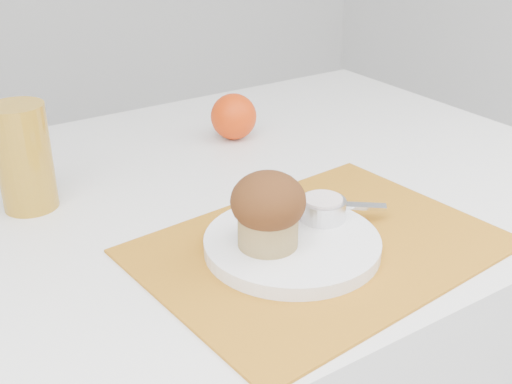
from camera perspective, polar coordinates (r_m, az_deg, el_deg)
placemat at (r=0.80m, az=5.69°, el=-4.87°), size 0.46×0.35×0.00m
plate at (r=0.78m, az=3.22°, el=-4.62°), size 0.28×0.28×0.02m
ramekin at (r=0.82m, az=5.94°, el=-1.52°), size 0.07×0.07×0.03m
cream at (r=0.82m, az=5.98°, el=-0.72°), size 0.06×0.06×0.01m
raspberry_near at (r=0.83m, az=3.22°, el=-1.63°), size 0.02×0.02×0.02m
raspberry_far at (r=0.82m, az=4.35°, el=-1.77°), size 0.02×0.02×0.02m
butter_knife at (r=0.86m, az=5.31°, el=-1.08°), size 0.15×0.13×0.00m
orange at (r=1.12m, az=-2.00°, el=6.72°), size 0.08×0.08×0.08m
juice_glass at (r=0.92m, az=-19.93°, el=2.90°), size 0.09×0.09×0.15m
muffin at (r=0.74m, az=1.08°, el=-1.52°), size 0.09×0.09×0.09m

